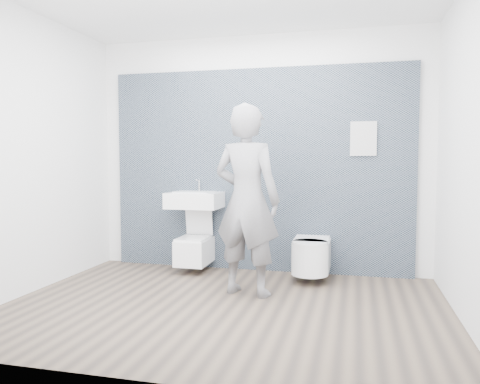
% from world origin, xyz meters
% --- Properties ---
extents(ground, '(4.00, 4.00, 0.00)m').
position_xyz_m(ground, '(0.00, 0.00, 0.00)').
color(ground, brown).
rests_on(ground, ground).
extents(room_shell, '(4.00, 4.00, 4.00)m').
position_xyz_m(room_shell, '(0.00, 0.00, 1.74)').
color(room_shell, silver).
rests_on(room_shell, ground).
extents(tile_wall, '(3.60, 0.06, 2.40)m').
position_xyz_m(tile_wall, '(0.00, 1.47, 0.00)').
color(tile_wall, black).
rests_on(tile_wall, ground).
extents(washbasin, '(0.62, 0.46, 0.46)m').
position_xyz_m(washbasin, '(-0.70, 1.21, 0.86)').
color(washbasin, white).
rests_on(washbasin, ground).
extents(toilet_square, '(0.35, 0.51, 0.69)m').
position_xyz_m(toilet_square, '(-0.70, 1.19, 0.27)').
color(toilet_square, white).
rests_on(toilet_square, ground).
extents(toilet_rounded, '(0.40, 0.67, 0.36)m').
position_xyz_m(toilet_rounded, '(0.68, 1.10, 0.28)').
color(toilet_rounded, white).
rests_on(toilet_rounded, ground).
extents(info_placard, '(0.29, 0.03, 0.38)m').
position_xyz_m(info_placard, '(1.22, 1.43, 0.00)').
color(info_placard, white).
rests_on(info_placard, ground).
extents(visitor, '(0.76, 0.58, 1.86)m').
position_xyz_m(visitor, '(0.11, 0.43, 0.93)').
color(visitor, gray).
rests_on(visitor, ground).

